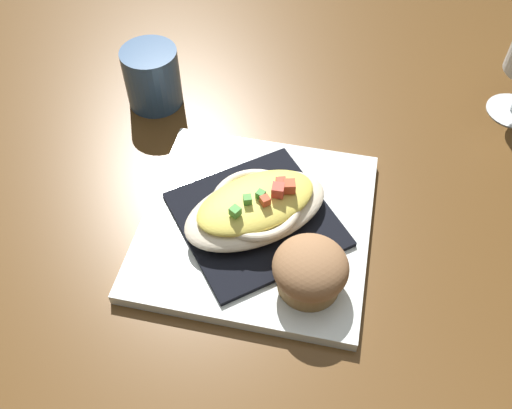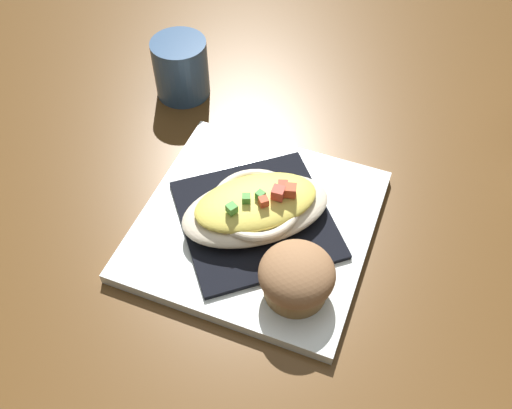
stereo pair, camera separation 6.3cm
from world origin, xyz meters
TOP-DOWN VIEW (x-y plane):
  - ground_plane at (0.00, 0.00)m, footprint 2.60×2.60m
  - square_plate at (0.00, 0.00)m, footprint 0.30×0.30m
  - folded_napkin at (0.00, 0.00)m, footprint 0.24×0.24m
  - gratin_dish at (0.00, 0.00)m, footprint 0.19×0.19m
  - muffin at (0.08, -0.06)m, footprint 0.08×0.08m
  - coffee_mug at (-0.22, 0.17)m, footprint 0.09×0.09m

SIDE VIEW (x-z plane):
  - ground_plane at x=0.00m, z-range 0.00..0.00m
  - square_plate at x=0.00m, z-range 0.00..0.02m
  - folded_napkin at x=0.00m, z-range 0.02..0.02m
  - coffee_mug at x=-0.22m, z-range 0.00..0.08m
  - gratin_dish at x=0.00m, z-range 0.02..0.07m
  - muffin at x=0.08m, z-range 0.01..0.07m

